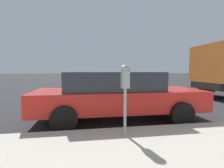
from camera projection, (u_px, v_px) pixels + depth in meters
The scene contains 3 objects.
ground_plane at pixel (127, 111), 6.35m from camera, with size 220.00×220.00×0.00m, color #2B2B2D.
parking_meter at pixel (125, 82), 3.50m from camera, with size 0.21×0.19×1.43m.
car_red at pixel (117, 94), 5.20m from camera, with size 2.10×4.85×1.41m.
Camera 1 is at (-6.08, 1.61, 1.44)m, focal length 28.00 mm.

